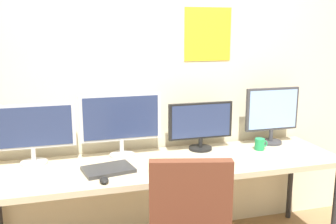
% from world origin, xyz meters
% --- Properties ---
extents(wall_back, '(4.88, 0.11, 2.60)m').
position_xyz_m(wall_back, '(0.00, 1.02, 1.30)').
color(wall_back, beige).
rests_on(wall_back, ground_plane).
extents(desk, '(2.48, 0.68, 0.74)m').
position_xyz_m(desk, '(0.00, 0.60, 0.69)').
color(desk, tan).
rests_on(desk, ground_plane).
extents(monitor_far_left, '(0.59, 0.18, 0.42)m').
position_xyz_m(monitor_far_left, '(-0.92, 0.81, 0.98)').
color(monitor_far_left, silver).
rests_on(monitor_far_left, desk).
extents(monitor_center_left, '(0.59, 0.18, 0.47)m').
position_xyz_m(monitor_center_left, '(-0.31, 0.81, 1.01)').
color(monitor_center_left, silver).
rests_on(monitor_center_left, desk).
extents(monitor_center_right, '(0.51, 0.18, 0.37)m').
position_xyz_m(monitor_center_right, '(0.31, 0.81, 0.94)').
color(monitor_center_right, black).
rests_on(monitor_center_right, desk).
extents(monitor_far_right, '(0.46, 0.18, 0.46)m').
position_xyz_m(monitor_far_right, '(0.92, 0.81, 0.99)').
color(monitor_far_right, '#38383D').
rests_on(monitor_far_right, desk).
extents(keyboard_main, '(0.39, 0.13, 0.02)m').
position_xyz_m(keyboard_main, '(0.00, 0.37, 0.75)').
color(keyboard_main, silver).
rests_on(keyboard_main, desk).
extents(mouse_right_side, '(0.06, 0.10, 0.03)m').
position_xyz_m(mouse_right_side, '(-0.49, 0.35, 0.76)').
color(mouse_right_side, black).
rests_on(mouse_right_side, desk).
extents(laptop_closed, '(0.36, 0.28, 0.02)m').
position_xyz_m(laptop_closed, '(-0.44, 0.53, 0.75)').
color(laptop_closed, '#2D2D2D').
rests_on(laptop_closed, desk).
extents(coffee_mug, '(0.11, 0.08, 0.09)m').
position_xyz_m(coffee_mug, '(0.75, 0.68, 0.79)').
color(coffee_mug, '#1E8C4C').
rests_on(coffee_mug, desk).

